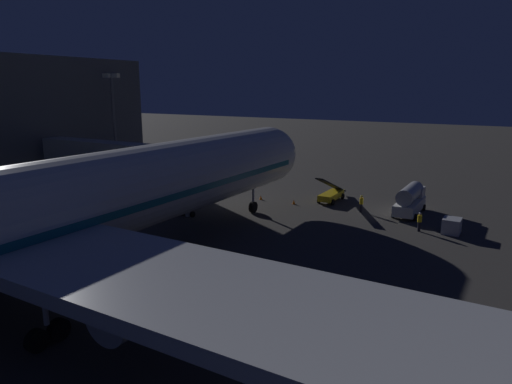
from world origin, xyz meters
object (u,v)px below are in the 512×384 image
belt_loader (331,194)px  ground_crew_by_belt_loader (420,221)px  traffic_cone_nose_port (294,202)px  jet_bridge (132,156)px  ground_crew_marshaller_fwd (361,203)px  apron_floodlight_mast (114,119)px  baggage_container_mid_row (452,226)px  traffic_cone_nose_starboard (261,197)px  fuel_tanker (410,199)px

belt_loader → ground_crew_by_belt_loader: (-11.45, 6.90, 0.18)m
belt_loader → traffic_cone_nose_port: 4.80m
belt_loader → jet_bridge: bearing=37.3°
ground_crew_marshaller_fwd → apron_floodlight_mast: bearing=2.2°
baggage_container_mid_row → ground_crew_by_belt_loader: ground_crew_by_belt_loader is taller
ground_crew_by_belt_loader → traffic_cone_nose_port: size_ratio=3.38×
jet_bridge → ground_crew_marshaller_fwd: (-22.76, -10.85, -4.84)m
belt_loader → traffic_cone_nose_starboard: size_ratio=14.40×
jet_bridge → ground_crew_marshaller_fwd: bearing=-154.5°
jet_bridge → traffic_cone_nose_port: size_ratio=43.59×
jet_bridge → ground_crew_by_belt_loader: 30.77m
fuel_tanker → baggage_container_mid_row: size_ratio=3.49×
belt_loader → traffic_cone_nose_starboard: (7.59, 3.55, -0.57)m
apron_floodlight_mast → fuel_tanker: bearing=-175.3°
traffic_cone_nose_starboard → apron_floodlight_mast: bearing=1.9°
fuel_tanker → traffic_cone_nose_port: fuel_tanker is taller
ground_crew_marshaller_fwd → traffic_cone_nose_port: (7.81, 0.56, -0.76)m
fuel_tanker → belt_loader: size_ratio=0.82×
apron_floodlight_mast → traffic_cone_nose_starboard: size_ratio=27.42×
belt_loader → traffic_cone_nose_port: bearing=48.1°
fuel_tanker → traffic_cone_nose_port: 12.80m
jet_bridge → traffic_cone_nose_starboard: jet_bridge is taller
belt_loader → traffic_cone_nose_port: belt_loader is taller
apron_floodlight_mast → traffic_cone_nose_port: 29.03m
baggage_container_mid_row → traffic_cone_nose_port: baggage_container_mid_row is taller
fuel_tanker → belt_loader: (9.28, -1.02, -0.80)m
ground_crew_by_belt_loader → fuel_tanker: bearing=-69.8°
baggage_container_mid_row → traffic_cone_nose_port: 17.51m
traffic_cone_nose_port → belt_loader: bearing=-131.9°
baggage_container_mid_row → traffic_cone_nose_port: (17.33, -2.42, -0.43)m
baggage_container_mid_row → traffic_cone_nose_starboard: baggage_container_mid_row is taller
jet_bridge → belt_loader: size_ratio=3.03×
baggage_container_mid_row → fuel_tanker: bearing=-45.5°
fuel_tanker → traffic_cone_nose_starboard: 17.11m
jet_bridge → belt_loader: 23.36m
traffic_cone_nose_port → traffic_cone_nose_starboard: same height
belt_loader → baggage_container_mid_row: size_ratio=4.28×
baggage_container_mid_row → traffic_cone_nose_starboard: 21.87m
ground_crew_by_belt_loader → traffic_cone_nose_port: (14.64, -3.36, -0.75)m
apron_floodlight_mast → traffic_cone_nose_port: size_ratio=27.42×
apron_floodlight_mast → ground_crew_marshaller_fwd: 36.40m
apron_floodlight_mast → fuel_tanker: 40.96m
ground_crew_by_belt_loader → belt_loader: bearing=-31.1°
jet_bridge → fuel_tanker: 30.56m
traffic_cone_nose_starboard → baggage_container_mid_row: bearing=173.6°
apron_floodlight_mast → fuel_tanker: size_ratio=2.34×
ground_crew_by_belt_loader → traffic_cone_nose_starboard: 19.34m
ground_crew_by_belt_loader → ground_crew_marshaller_fwd: (6.83, -3.92, 0.01)m
apron_floodlight_mast → ground_crew_marshaller_fwd: apron_floodlight_mast is taller
apron_floodlight_mast → baggage_container_mid_row: (-45.03, 1.65, -8.22)m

